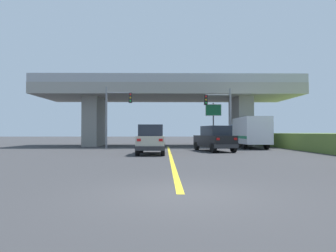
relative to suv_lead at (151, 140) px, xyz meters
name	(u,v)px	position (x,y,z in m)	size (l,w,h in m)	color
ground	(168,146)	(1.30, 13.50, -1.01)	(160.00, 160.00, 0.00)	#353538
overpass_bridge	(168,100)	(1.30, 13.50, 4.23)	(28.35, 8.67, 7.47)	gray
lane_divider_stripe	(170,156)	(1.30, -1.39, -1.01)	(0.20, 24.36, 0.01)	yellow
suv_lead	(151,140)	(0.00, 0.00, 0.00)	(1.88, 4.45, 2.02)	#B7B29E
suv_crossing	(215,139)	(4.91, 3.07, 0.00)	(2.91, 5.03, 2.02)	black
box_truck	(249,132)	(9.15, 8.35, 0.55)	(2.33, 7.50, 2.92)	navy
traffic_signal_nearside	(222,110)	(6.35, 7.53, 2.59)	(2.59, 0.36, 5.68)	slate
traffic_signal_farside	(115,109)	(-3.79, 7.60, 2.70)	(2.53, 0.36, 5.85)	slate
highway_sign	(213,114)	(6.26, 11.86, 2.51)	(1.74, 0.17, 4.74)	#56595E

